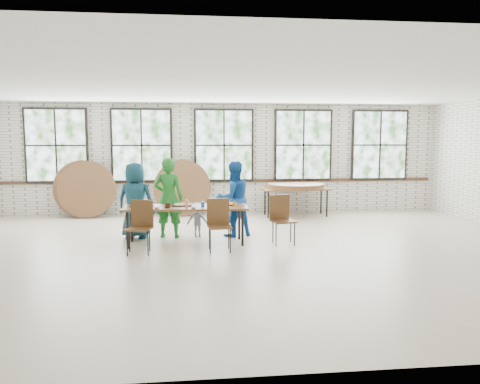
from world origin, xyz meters
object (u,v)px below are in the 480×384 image
object	(u,v)px
chair_near_right	(219,220)
storage_table	(296,190)
chair_near_left	(140,222)
dining_table	(186,209)

from	to	relation	value
chair_near_right	storage_table	bearing A→B (deg)	53.32
chair_near_left	chair_near_right	distance (m)	1.42
storage_table	dining_table	bearing A→B (deg)	-137.89
chair_near_right	storage_table	xyz separation A→B (m)	(2.28, 3.65, 0.13)
chair_near_right	storage_table	distance (m)	4.31
dining_table	chair_near_right	xyz separation A→B (m)	(0.61, -0.58, -0.13)
dining_table	chair_near_right	world-z (taller)	chair_near_right
dining_table	chair_near_right	bearing A→B (deg)	-41.86
dining_table	storage_table	size ratio (longest dim) A/B	1.31
dining_table	storage_table	xyz separation A→B (m)	(2.89, 3.07, -0.00)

